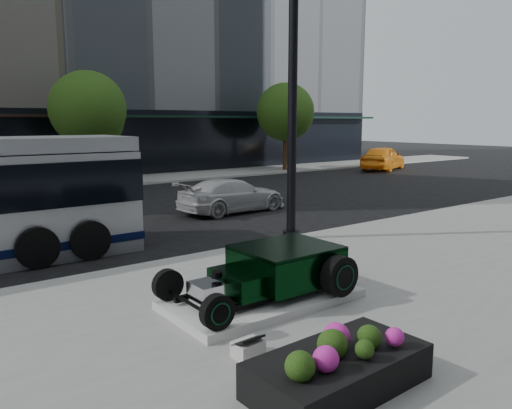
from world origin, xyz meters
TOP-DOWN VIEW (x-y plane):
  - ground at (0.00, 0.00)m, footprint 120.00×120.00m
  - sidewalk_far at (0.00, 14.00)m, footprint 70.00×4.00m
  - street_trees at (1.15, 13.07)m, footprint 29.80×3.80m
  - display_plinth at (-2.45, -5.66)m, footprint 3.40×1.80m
  - hot_rod at (-2.11, -5.66)m, footprint 3.22×2.00m
  - info_plaque at (-3.87, -7.17)m, footprint 0.41×0.32m
  - lamppost at (1.25, -2.20)m, footprint 0.45×0.45m
  - flower_planter at (-3.48, -8.49)m, footprint 2.26×1.17m
  - white_sedan at (2.63, 2.65)m, footprint 4.35×1.97m
  - yellow_taxi at (19.97, 9.64)m, footprint 5.27×3.64m

SIDE VIEW (x-z plane):
  - ground at x=0.00m, z-range 0.00..0.00m
  - sidewalk_far at x=0.00m, z-range 0.00..0.12m
  - display_plinth at x=-2.45m, z-range 0.12..0.27m
  - info_plaque at x=-3.87m, z-range 0.09..0.40m
  - flower_planter at x=-3.48m, z-range 0.02..0.75m
  - white_sedan at x=2.63m, z-range 0.00..1.24m
  - hot_rod at x=-2.11m, z-range 0.29..1.10m
  - yellow_taxi at x=19.97m, z-range 0.00..1.66m
  - street_trees at x=1.15m, z-range 0.92..6.62m
  - lamppost at x=1.25m, z-range -0.19..8.04m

